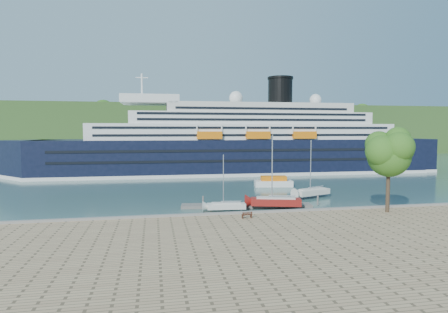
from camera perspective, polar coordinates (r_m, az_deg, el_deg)
ground at (r=50.70m, az=7.75°, el=-9.48°), size 400.00×400.00×0.00m
far_hillside at (r=192.39m, az=-6.02°, el=4.04°), size 400.00×50.00×24.00m
quay_coping at (r=50.26m, az=7.83°, el=-8.25°), size 220.00×0.50×0.30m
cruise_ship at (r=102.28m, az=1.84°, el=4.84°), size 118.66×19.27×26.58m
park_bench at (r=46.64m, az=3.49°, el=-8.83°), size 1.39×0.68×0.86m
promenade_tree at (r=53.64m, az=23.79°, el=-1.40°), size 7.31×7.31×12.11m
floating_pontoon at (r=58.12m, az=3.44°, el=-7.48°), size 20.14×5.18×0.44m
sailboat_white_near at (r=54.15m, az=0.36°, el=-4.29°), size 6.29×2.27×7.95m
sailboat_red at (r=56.38m, az=7.92°, el=-2.62°), size 8.56×4.40×10.65m
sailboat_white_far at (r=67.13m, az=13.37°, el=-2.05°), size 7.73×4.66×9.67m
tender_launch at (r=79.47m, az=7.55°, el=-3.76°), size 8.29×3.85×2.20m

